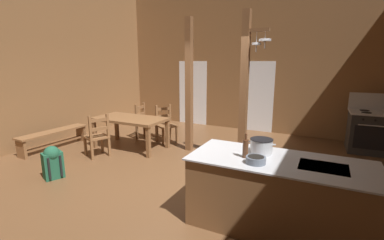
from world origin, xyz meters
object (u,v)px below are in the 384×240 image
(mixing_bowl_on_counter, at_px, (256,160))
(ladderback_chair_at_table_end, at_px, (97,137))
(stockpot_on_counter, at_px, (261,146))
(ladderback_chair_by_post, at_px, (166,124))
(kitchen_island, at_px, (278,194))
(ladderback_chair_near_window, at_px, (145,122))
(backpack, at_px, (53,161))
(stove_range, at_px, (376,132))
(dining_table, at_px, (130,121))
(bench_along_left_wall, at_px, (54,136))
(bottle_tall_on_counter, at_px, (245,148))

(mixing_bowl_on_counter, bearing_deg, ladderback_chair_at_table_end, 163.34)
(stockpot_on_counter, bearing_deg, ladderback_chair_by_post, 141.68)
(kitchen_island, relative_size, ladderback_chair_near_window, 2.29)
(ladderback_chair_at_table_end, bearing_deg, backpack, -82.70)
(ladderback_chair_by_post, bearing_deg, stockpot_on_counter, -38.32)
(stove_range, bearing_deg, backpack, -140.26)
(stockpot_on_counter, height_order, mixing_bowl_on_counter, stockpot_on_counter)
(stove_range, bearing_deg, ladderback_chair_by_post, -162.47)
(backpack, height_order, mixing_bowl_on_counter, mixing_bowl_on_counter)
(ladderback_chair_by_post, bearing_deg, stove_range, 17.53)
(ladderback_chair_near_window, bearing_deg, kitchen_island, -32.48)
(ladderback_chair_by_post, height_order, stockpot_on_counter, stockpot_on_counter)
(stove_range, xyz_separation_m, dining_table, (-5.16, -2.32, 0.17))
(dining_table, relative_size, mixing_bowl_on_counter, 7.45)
(kitchen_island, xyz_separation_m, ladderback_chair_by_post, (-3.29, 2.54, 0.01))
(bench_along_left_wall, height_order, mixing_bowl_on_counter, mixing_bowl_on_counter)
(stockpot_on_counter, bearing_deg, dining_table, 155.94)
(bottle_tall_on_counter, bearing_deg, dining_table, 151.62)
(dining_table, height_order, bottle_tall_on_counter, bottle_tall_on_counter)
(bottle_tall_on_counter, bearing_deg, stockpot_on_counter, 62.36)
(stockpot_on_counter, bearing_deg, ladderback_chair_at_table_end, 168.86)
(stockpot_on_counter, bearing_deg, backpack, -172.37)
(kitchen_island, height_order, bench_along_left_wall, kitchen_island)
(kitchen_island, bearing_deg, stove_range, 70.67)
(stockpot_on_counter, relative_size, bottle_tall_on_counter, 1.18)
(bottle_tall_on_counter, bearing_deg, stove_range, 66.32)
(dining_table, bearing_deg, mixing_bowl_on_counter, -28.95)
(backpack, bearing_deg, ladderback_chair_by_post, 79.50)
(ladderback_chair_at_table_end, height_order, bench_along_left_wall, ladderback_chair_at_table_end)
(stove_range, relative_size, bottle_tall_on_counter, 4.33)
(ladderback_chair_at_table_end, distance_m, backpack, 1.22)
(ladderback_chair_by_post, relative_size, stockpot_on_counter, 2.64)
(stockpot_on_counter, bearing_deg, ladderback_chair_near_window, 147.30)
(bottle_tall_on_counter, bearing_deg, bench_along_left_wall, 169.76)
(mixing_bowl_on_counter, bearing_deg, backpack, -178.62)
(ladderback_chair_by_post, height_order, backpack, ladderback_chair_by_post)
(backpack, distance_m, stockpot_on_counter, 3.65)
(dining_table, xyz_separation_m, mixing_bowl_on_counter, (3.51, -1.94, 0.28))
(kitchen_island, bearing_deg, bottle_tall_on_counter, -165.19)
(dining_table, relative_size, ladderback_chair_near_window, 1.80)
(bench_along_left_wall, height_order, bottle_tall_on_counter, bottle_tall_on_counter)
(dining_table, bearing_deg, stockpot_on_counter, -24.06)
(kitchen_island, relative_size, stove_range, 1.65)
(dining_table, height_order, ladderback_chair_at_table_end, ladderback_chair_at_table_end)
(ladderback_chair_at_table_end, xyz_separation_m, mixing_bowl_on_counter, (3.74, -1.12, 0.48))
(stockpot_on_counter, xyz_separation_m, mixing_bowl_on_counter, (0.03, -0.39, -0.05))
(dining_table, bearing_deg, ladderback_chair_near_window, 103.50)
(ladderback_chair_at_table_end, distance_m, mixing_bowl_on_counter, 3.93)
(kitchen_island, xyz_separation_m, bench_along_left_wall, (-5.31, 0.78, -0.14))
(ladderback_chair_by_post, relative_size, backpack, 1.59)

